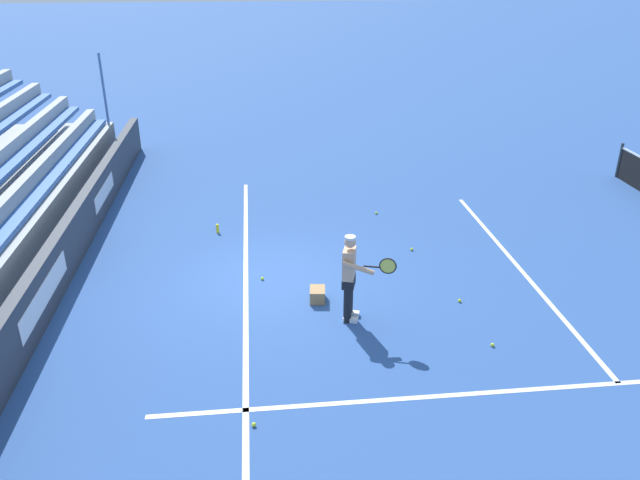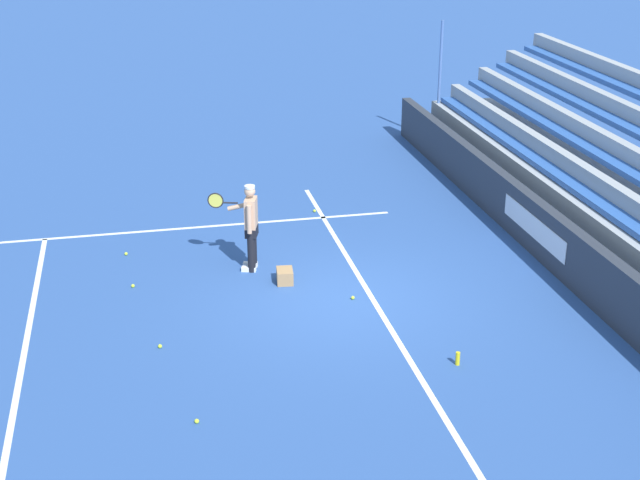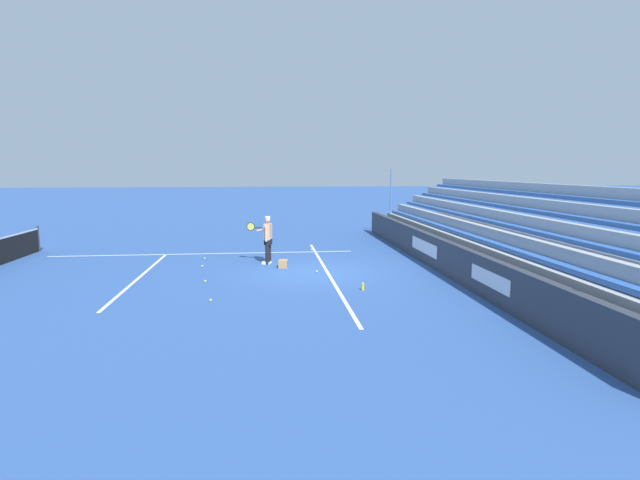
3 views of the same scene
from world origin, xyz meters
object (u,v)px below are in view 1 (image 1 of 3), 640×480
(tennis_ball_by_box, at_px, (493,345))
(tennis_ball_toward_net, at_px, (412,249))
(tennis_ball_far_left, at_px, (262,278))
(tennis_ball_on_baseline, at_px, (376,213))
(tennis_ball_far_right, at_px, (254,425))
(ball_box_cardboard, at_px, (317,295))
(tennis_player, at_px, (350,277))
(tennis_ball_near_player, at_px, (460,301))
(water_bottle, at_px, (217,228))

(tennis_ball_by_box, bearing_deg, tennis_ball_toward_net, -172.99)
(tennis_ball_far_left, xyz_separation_m, tennis_ball_on_baseline, (-3.32, 3.10, 0.00))
(tennis_ball_far_left, relative_size, tennis_ball_far_right, 1.00)
(tennis_ball_far_right, height_order, tennis_ball_on_baseline, same)
(ball_box_cardboard, height_order, tennis_ball_on_baseline, ball_box_cardboard)
(tennis_player, xyz_separation_m, tennis_ball_far_right, (2.78, -1.84, -0.86))
(tennis_ball_toward_net, bearing_deg, tennis_ball_on_baseline, -169.93)
(tennis_ball_far_left, distance_m, tennis_ball_far_right, 4.50)
(tennis_ball_near_player, distance_m, tennis_ball_by_box, 1.56)
(tennis_ball_far_right, xyz_separation_m, tennis_ball_by_box, (-1.60, 4.22, 0.00))
(tennis_ball_by_box, xyz_separation_m, water_bottle, (-5.48, -5.03, 0.08))
(tennis_ball_near_player, bearing_deg, tennis_ball_far_right, -52.58)
(tennis_player, bearing_deg, tennis_ball_toward_net, 145.74)
(tennis_ball_far_right, distance_m, tennis_ball_on_baseline, 8.50)
(tennis_ball_by_box, relative_size, tennis_ball_on_baseline, 1.00)
(tennis_ball_by_box, bearing_deg, tennis_ball_far_right, -69.29)
(tennis_ball_toward_net, height_order, tennis_ball_on_baseline, same)
(tennis_ball_far_left, bearing_deg, tennis_ball_near_player, 70.89)
(tennis_ball_near_player, xyz_separation_m, water_bottle, (-3.92, -4.93, 0.08))
(ball_box_cardboard, distance_m, tennis_ball_by_box, 3.49)
(tennis_ball_far_left, bearing_deg, tennis_player, 43.10)
(water_bottle, bearing_deg, tennis_ball_on_baseline, 100.21)
(water_bottle, bearing_deg, tennis_ball_far_right, 6.53)
(tennis_player, xyz_separation_m, tennis_ball_far_left, (-1.72, -1.61, -0.86))
(tennis_player, relative_size, tennis_ball_by_box, 25.98)
(tennis_ball_far_right, bearing_deg, ball_box_cardboard, 159.60)
(ball_box_cardboard, relative_size, tennis_ball_far_right, 6.06)
(tennis_ball_near_player, height_order, tennis_ball_on_baseline, same)
(water_bottle, bearing_deg, tennis_ball_by_box, 42.55)
(tennis_ball_far_left, xyz_separation_m, water_bottle, (-2.58, -1.04, 0.08))
(water_bottle, bearing_deg, tennis_ball_toward_net, 71.51)
(tennis_ball_far_left, height_order, tennis_ball_near_player, same)
(tennis_ball_by_box, relative_size, tennis_ball_toward_net, 1.00)
(tennis_ball_far_left, bearing_deg, tennis_ball_toward_net, 106.85)
(tennis_ball_on_baseline, bearing_deg, tennis_ball_near_player, 9.54)
(tennis_ball_far_right, height_order, water_bottle, water_bottle)
(tennis_ball_near_player, bearing_deg, tennis_ball_far_left, -109.11)
(tennis_player, height_order, tennis_ball_toward_net, tennis_player)
(tennis_ball_near_player, distance_m, water_bottle, 6.30)
(tennis_ball_toward_net, bearing_deg, water_bottle, -108.49)
(ball_box_cardboard, xyz_separation_m, tennis_ball_on_baseline, (-4.30, 2.02, -0.10))
(tennis_ball_far_right, distance_m, water_bottle, 7.12)
(ball_box_cardboard, bearing_deg, tennis_ball_by_box, 56.52)
(tennis_player, relative_size, ball_box_cardboard, 4.29)
(tennis_player, bearing_deg, ball_box_cardboard, -144.40)
(tennis_player, distance_m, tennis_ball_far_left, 2.50)
(tennis_ball_toward_net, height_order, water_bottle, water_bottle)
(tennis_player, bearing_deg, tennis_ball_near_player, 99.29)
(tennis_player, bearing_deg, tennis_ball_on_baseline, 163.54)
(tennis_ball_toward_net, bearing_deg, ball_box_cardboard, -49.99)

